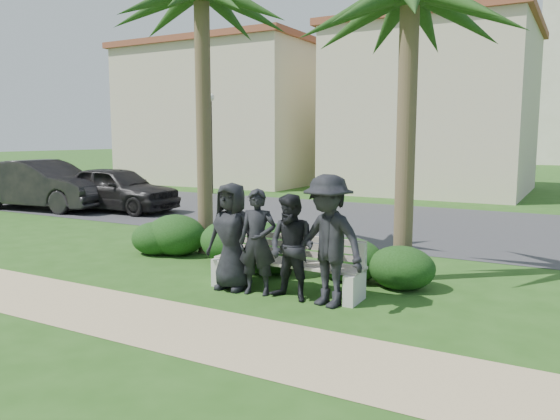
% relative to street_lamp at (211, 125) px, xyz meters
% --- Properties ---
extents(ground, '(160.00, 160.00, 0.00)m').
position_rel_street_lamp_xyz_m(ground, '(9.00, -12.00, -2.94)').
color(ground, '#244D16').
rests_on(ground, ground).
extents(footpath, '(30.00, 1.60, 0.01)m').
position_rel_street_lamp_xyz_m(footpath, '(9.00, -13.80, -2.94)').
color(footpath, tan).
rests_on(footpath, ground).
extents(asphalt_street, '(160.00, 8.00, 0.01)m').
position_rel_street_lamp_xyz_m(asphalt_street, '(9.00, -4.00, -2.94)').
color(asphalt_street, '#2D2D30').
rests_on(asphalt_street, ground).
extents(stucco_bldg_left, '(10.40, 8.40, 7.30)m').
position_rel_street_lamp_xyz_m(stucco_bldg_left, '(-3.00, 6.00, 0.72)').
color(stucco_bldg_left, beige).
rests_on(stucco_bldg_left, ground).
extents(stucco_bldg_right, '(8.40, 8.40, 7.30)m').
position_rel_street_lamp_xyz_m(stucco_bldg_right, '(8.00, 6.00, 0.72)').
color(stucco_bldg_right, beige).
rests_on(stucco_bldg_right, ground).
extents(street_lamp, '(0.36, 0.36, 4.29)m').
position_rel_street_lamp_xyz_m(street_lamp, '(0.00, 0.00, 0.00)').
color(street_lamp, black).
rests_on(street_lamp, ground).
extents(park_bench, '(2.49, 0.61, 0.87)m').
position_rel_street_lamp_xyz_m(park_bench, '(10.08, -11.69, -2.55)').
color(park_bench, '#A5998A').
rests_on(park_bench, ground).
extents(man_a, '(0.85, 0.56, 1.73)m').
position_rel_street_lamp_xyz_m(man_a, '(9.23, -11.99, -2.08)').
color(man_a, black).
rests_on(man_a, ground).
extents(man_b, '(0.68, 0.52, 1.66)m').
position_rel_street_lamp_xyz_m(man_b, '(9.74, -12.03, -2.12)').
color(man_b, black).
rests_on(man_b, ground).
extents(man_c, '(0.85, 0.70, 1.61)m').
position_rel_street_lamp_xyz_m(man_c, '(10.36, -12.04, -2.14)').
color(man_c, black).
rests_on(man_c, ground).
extents(man_d, '(1.38, 1.01, 1.92)m').
position_rel_street_lamp_xyz_m(man_d, '(10.94, -12.04, -1.98)').
color(man_d, black).
rests_on(man_d, ground).
extents(hedge_a, '(1.07, 0.88, 0.70)m').
position_rel_street_lamp_xyz_m(hedge_a, '(6.32, -10.56, -2.59)').
color(hedge_a, black).
rests_on(hedge_a, ground).
extents(hedge_b, '(1.32, 1.09, 0.86)m').
position_rel_street_lamp_xyz_m(hedge_b, '(6.70, -10.36, -2.51)').
color(hedge_b, black).
rests_on(hedge_b, ground).
extents(hedge_c, '(1.24, 1.03, 0.81)m').
position_rel_street_lamp_xyz_m(hedge_c, '(8.92, -10.36, -2.54)').
color(hedge_c, black).
rests_on(hedge_c, ground).
extents(hedge_d, '(1.43, 1.18, 0.94)m').
position_rel_street_lamp_xyz_m(hedge_d, '(9.17, -10.74, -2.48)').
color(hedge_d, black).
rests_on(hedge_d, ground).
extents(hedge_e, '(1.17, 0.96, 0.76)m').
position_rel_street_lamp_xyz_m(hedge_e, '(10.69, -10.54, -2.56)').
color(hedge_e, black).
rests_on(hedge_e, ground).
extents(hedge_f, '(1.10, 0.91, 0.72)m').
position_rel_street_lamp_xyz_m(hedge_f, '(11.61, -10.60, -2.58)').
color(hedge_f, black).
rests_on(hedge_f, ground).
extents(hedge_extra, '(1.32, 1.09, 0.86)m').
position_rel_street_lamp_xyz_m(hedge_extra, '(8.13, -10.36, -2.51)').
color(hedge_extra, black).
rests_on(hedge_extra, ground).
extents(car_a, '(4.47, 2.01, 1.49)m').
position_rel_street_lamp_xyz_m(car_a, '(0.63, -6.12, -2.20)').
color(car_a, black).
rests_on(car_a, ground).
extents(car_b, '(5.20, 2.29, 1.66)m').
position_rel_street_lamp_xyz_m(car_b, '(-1.87, -6.97, -2.11)').
color(car_b, black).
rests_on(car_b, ground).
extents(car_c, '(5.23, 2.93, 1.43)m').
position_rel_street_lamp_xyz_m(car_c, '(-5.72, -5.99, -2.23)').
color(car_c, black).
rests_on(car_c, ground).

